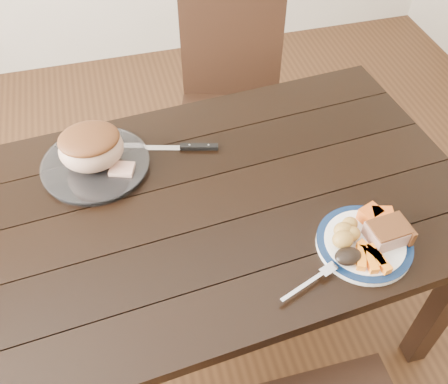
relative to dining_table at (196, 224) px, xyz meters
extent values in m
plane|color=#472B16|center=(0.00, 0.00, -0.66)|extent=(4.00, 4.00, 0.00)
cube|color=black|center=(0.00, 0.00, 0.07)|extent=(1.67, 1.03, 0.04)
cube|color=black|center=(0.75, -0.31, -0.30)|extent=(0.07, 0.07, 0.71)
cube|color=black|center=(0.69, 0.43, -0.30)|extent=(0.07, 0.07, 0.71)
cube|color=black|center=(0.28, 0.65, -0.21)|extent=(0.53, 0.53, 0.04)
cube|color=black|center=(0.34, 0.84, 0.04)|extent=(0.41, 0.17, 0.46)
cube|color=black|center=(0.51, 0.77, -0.44)|extent=(0.04, 0.04, 0.43)
cube|color=black|center=(0.40, 0.42, -0.44)|extent=(0.04, 0.04, 0.43)
cube|color=black|center=(0.16, 0.88, -0.44)|extent=(0.04, 0.04, 0.43)
cube|color=black|center=(0.05, 0.53, -0.44)|extent=(0.04, 0.04, 0.43)
cylinder|color=white|center=(0.40, -0.26, 0.10)|extent=(0.25, 0.25, 0.02)
torus|color=#0C1D3C|center=(0.40, -0.26, 0.11)|extent=(0.25, 0.25, 0.02)
cylinder|color=white|center=(-0.26, 0.22, 0.10)|extent=(0.32, 0.32, 0.02)
cube|color=tan|center=(0.46, -0.26, 0.14)|extent=(0.11, 0.09, 0.04)
ellipsoid|color=gold|center=(0.34, -0.25, 0.14)|extent=(0.06, 0.05, 0.05)
ellipsoid|color=gold|center=(0.37, -0.24, 0.13)|extent=(0.05, 0.04, 0.04)
ellipsoid|color=gold|center=(0.38, -0.21, 0.13)|extent=(0.04, 0.04, 0.04)
ellipsoid|color=gold|center=(0.35, -0.22, 0.13)|extent=(0.05, 0.05, 0.04)
cube|color=orange|center=(0.40, -0.31, 0.12)|extent=(0.03, 0.07, 0.02)
cube|color=orange|center=(0.39, -0.30, 0.12)|extent=(0.05, 0.07, 0.02)
cube|color=orange|center=(0.36, -0.31, 0.12)|extent=(0.05, 0.07, 0.02)
cube|color=orange|center=(0.41, -0.33, 0.12)|extent=(0.03, 0.07, 0.02)
cube|color=orange|center=(0.38, -0.32, 0.12)|extent=(0.03, 0.07, 0.02)
cube|color=orange|center=(0.44, -0.19, 0.13)|extent=(0.07, 0.06, 0.04)
cube|color=orange|center=(0.47, -0.21, 0.13)|extent=(0.06, 0.06, 0.04)
ellipsoid|color=black|center=(0.33, -0.30, 0.13)|extent=(0.07, 0.05, 0.03)
cube|color=silver|center=(0.19, -0.34, 0.11)|extent=(0.13, 0.06, 0.00)
cube|color=silver|center=(0.27, -0.31, 0.11)|extent=(0.05, 0.04, 0.00)
ellipsoid|color=tan|center=(-0.26, 0.22, 0.17)|extent=(0.19, 0.16, 0.12)
cube|color=tan|center=(-0.18, 0.17, 0.12)|extent=(0.08, 0.08, 0.02)
cube|color=silver|center=(-0.09, 0.27, 0.09)|extent=(0.20, 0.07, 0.00)
cube|color=black|center=(0.06, 0.22, 0.10)|extent=(0.12, 0.05, 0.01)
camera|label=1|loc=(-0.16, -0.92, 1.17)|focal=40.00mm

